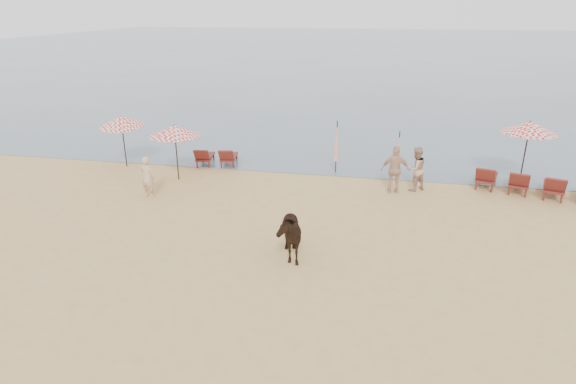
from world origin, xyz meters
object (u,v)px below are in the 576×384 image
at_px(beachgoer_left, 148,177).
at_px(umbrella_open_left_a, 175,131).
at_px(umbrella_open_left_b, 121,121).
at_px(lounger_cluster_right, 537,184).
at_px(lounger_cluster_left, 216,156).
at_px(beachgoer_right_b, 395,170).
at_px(umbrella_closed_left, 337,141).
at_px(beachgoer_right_a, 416,169).
at_px(umbrella_open_right, 530,127).
at_px(umbrella_closed_right, 398,151).
at_px(cow, 286,232).

bearing_deg(beachgoer_left, umbrella_open_left_a, -85.93).
bearing_deg(umbrella_open_left_a, umbrella_open_left_b, 164.28).
bearing_deg(lounger_cluster_right, lounger_cluster_left, -168.39).
bearing_deg(umbrella_open_left_a, beachgoer_right_b, 7.38).
bearing_deg(beachgoer_right_b, umbrella_closed_left, -40.32).
bearing_deg(beachgoer_left, beachgoer_right_a, -152.75).
relative_size(lounger_cluster_left, lounger_cluster_right, 0.42).
height_order(lounger_cluster_right, umbrella_closed_left, umbrella_closed_left).
bearing_deg(beachgoer_right_b, umbrella_open_right, -159.84).
bearing_deg(lounger_cluster_left, beachgoer_left, -115.70).
height_order(lounger_cluster_left, umbrella_closed_right, umbrella_closed_right).
distance_m(lounger_cluster_right, cow, 10.92).
distance_m(umbrella_closed_right, beachgoer_left, 10.16).
bearing_deg(lounger_cluster_left, beachgoer_right_a, -18.58).
relative_size(umbrella_closed_right, beachgoer_left, 1.32).
height_order(lounger_cluster_left, umbrella_open_right, umbrella_open_right).
height_order(umbrella_open_left_a, umbrella_open_left_b, umbrella_open_left_b).
relative_size(beachgoer_right_a, beachgoer_right_b, 0.95).
bearing_deg(cow, beachgoer_right_a, 37.94).
xyz_separation_m(umbrella_open_left_b, beachgoer_right_a, (12.95, -0.59, -1.22)).
xyz_separation_m(umbrella_closed_left, beachgoer_right_b, (2.52, -1.97, -0.50)).
distance_m(umbrella_closed_left, beachgoer_right_b, 3.24).
bearing_deg(umbrella_closed_left, lounger_cluster_left, -179.57).
distance_m(lounger_cluster_left, beachgoer_right_b, 8.31).
xyz_separation_m(umbrella_open_left_a, umbrella_closed_right, (9.16, 1.58, -0.81)).
relative_size(umbrella_open_left_a, umbrella_closed_right, 1.10).
height_order(umbrella_open_left_a, umbrella_closed_left, umbrella_open_left_a).
height_order(lounger_cluster_right, cow, cow).
bearing_deg(lounger_cluster_left, lounger_cluster_right, -14.10).
height_order(umbrella_open_left_a, beachgoer_right_b, umbrella_open_left_a).
xyz_separation_m(umbrella_closed_left, cow, (-0.66, -7.91, -0.67)).
relative_size(lounger_cluster_right, umbrella_open_right, 1.80).
relative_size(cow, beachgoer_right_a, 1.02).
height_order(umbrella_open_left_a, beachgoer_left, umbrella_open_left_a).
relative_size(lounger_cluster_right, umbrella_closed_right, 2.19).
relative_size(umbrella_open_left_a, beachgoer_right_a, 1.33).
xyz_separation_m(lounger_cluster_right, cow, (-8.64, -6.68, 0.29)).
bearing_deg(umbrella_closed_left, beachgoer_left, -147.78).
bearing_deg(umbrella_closed_right, lounger_cluster_right, -6.80).
relative_size(umbrella_open_right, umbrella_closed_left, 1.13).
relative_size(lounger_cluster_left, beachgoer_right_a, 1.12).
relative_size(lounger_cluster_left, umbrella_open_right, 0.76).
height_order(umbrella_closed_right, cow, umbrella_closed_right).
xyz_separation_m(cow, beachgoer_right_a, (3.99, 6.38, 0.12)).
relative_size(umbrella_open_left_b, umbrella_open_right, 0.92).
relative_size(lounger_cluster_right, umbrella_closed_left, 2.02).
bearing_deg(beachgoer_right_b, beachgoer_right_a, -153.75).
height_order(umbrella_open_right, beachgoer_right_b, umbrella_open_right).
xyz_separation_m(beachgoer_right_a, beachgoer_right_b, (-0.81, -0.44, 0.05)).
xyz_separation_m(umbrella_open_left_a, umbrella_open_left_b, (-3.09, 1.24, -0.03)).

